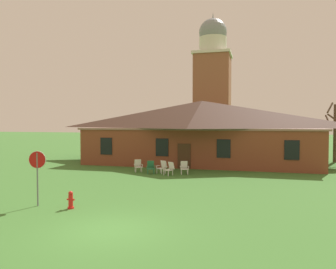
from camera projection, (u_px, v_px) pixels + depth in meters
ground_plane at (109, 231)px, 11.53m from camera, size 200.00×200.00×0.00m
brick_building at (202, 131)px, 31.41m from camera, size 21.40×10.40×5.96m
dome_tower at (213, 87)px, 45.35m from camera, size 5.18×5.18×19.21m
stop_sign at (37, 167)px, 14.88m from camera, size 0.79×0.21×2.55m
lawn_chair_by_porch at (138, 165)px, 25.23m from camera, size 0.83×0.86×0.96m
lawn_chair_near_door at (151, 167)px, 24.38m from camera, size 0.77×0.82×0.96m
lawn_chair_left_end at (162, 167)px, 24.47m from camera, size 0.79×0.84×0.96m
lawn_chair_middle at (169, 168)px, 23.66m from camera, size 0.84×0.86×0.96m
lawn_chair_right_end at (184, 167)px, 24.19m from camera, size 0.75×0.80×0.96m
bare_tree_beside_building at (335, 131)px, 31.28m from camera, size 1.42×1.76×5.84m
fire_hydrant at (71, 200)px, 14.47m from camera, size 0.36×0.28×0.79m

